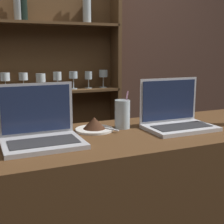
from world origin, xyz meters
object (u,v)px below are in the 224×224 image
cake_plate (94,125)px  laptop_near (41,131)px  water_glass (122,114)px  laptop_far (176,117)px

cake_plate → laptop_near: bearing=-159.6°
laptop_near → cake_plate: (0.27, 0.10, -0.03)m
laptop_near → water_glass: (0.42, 0.09, 0.02)m
laptop_near → laptop_far: (0.66, -0.01, 0.00)m
cake_plate → water_glass: (0.14, -0.01, 0.04)m
laptop_far → water_glass: (-0.24, 0.10, 0.01)m
laptop_near → cake_plate: 0.29m
laptop_far → cake_plate: laptop_far is taller
laptop_far → cake_plate: 0.40m
laptop_far → laptop_near: bearing=179.3°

